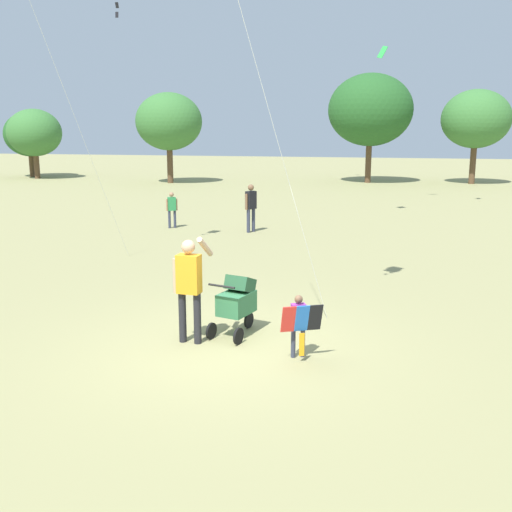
% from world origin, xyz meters
% --- Properties ---
extents(ground_plane, '(120.00, 120.00, 0.00)m').
position_xyz_m(ground_plane, '(0.00, 0.00, 0.00)').
color(ground_plane, '#938E5B').
extents(treeline_distant, '(32.84, 7.02, 6.57)m').
position_xyz_m(treeline_distant, '(-5.64, 28.75, 3.79)').
color(treeline_distant, brown).
rests_on(treeline_distant, ground).
extents(child_with_butterfly_kite, '(0.62, 0.47, 0.98)m').
position_xyz_m(child_with_butterfly_kite, '(1.15, -0.18, 0.59)').
color(child_with_butterfly_kite, '#33384C').
rests_on(child_with_butterfly_kite, ground).
extents(person_adult_flyer, '(0.58, 0.51, 1.78)m').
position_xyz_m(person_adult_flyer, '(-0.67, 0.11, 1.03)').
color(person_adult_flyer, '#232328').
rests_on(person_adult_flyer, ground).
extents(stroller, '(0.72, 1.12, 1.03)m').
position_xyz_m(stroller, '(-0.02, 0.64, 0.61)').
color(stroller, black).
rests_on(stroller, ground).
extents(person_red_shirt, '(0.34, 0.29, 1.24)m').
position_xyz_m(person_red_shirt, '(-4.88, 10.73, 0.73)').
color(person_red_shirt, '#33384C').
rests_on(person_red_shirt, ground).
extents(person_sitting_far, '(0.35, 0.45, 1.58)m').
position_xyz_m(person_sitting_far, '(-2.04, 10.50, 0.93)').
color(person_sitting_far, '#33384C').
rests_on(person_sitting_far, ground).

